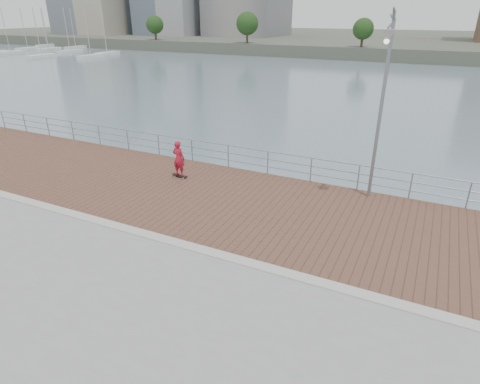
% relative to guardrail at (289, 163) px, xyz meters
% --- Properties ---
extents(water, '(400.00, 400.00, 0.00)m').
position_rel_guardrail_xyz_m(water, '(-0.00, -7.00, -2.69)').
color(water, slate).
rests_on(water, ground).
extents(brick_lane, '(40.00, 6.80, 0.02)m').
position_rel_guardrail_xyz_m(brick_lane, '(-0.00, -3.40, -0.68)').
color(brick_lane, brown).
rests_on(brick_lane, seawall).
extents(curb, '(40.00, 0.40, 0.06)m').
position_rel_guardrail_xyz_m(curb, '(-0.00, -7.00, -0.66)').
color(curb, '#B7B5AD').
rests_on(curb, seawall).
extents(far_shore, '(320.00, 95.00, 2.50)m').
position_rel_guardrail_xyz_m(far_shore, '(-0.00, 115.50, -1.44)').
color(far_shore, '#4C5142').
rests_on(far_shore, ground).
extents(guardrail, '(39.06, 0.06, 1.13)m').
position_rel_guardrail_xyz_m(guardrail, '(0.00, 0.00, 0.00)').
color(guardrail, '#8C9EA8').
rests_on(guardrail, brick_lane).
extents(street_lamp, '(0.49, 1.43, 6.73)m').
position_rel_guardrail_xyz_m(street_lamp, '(3.64, -0.99, 4.09)').
color(street_lamp, gray).
rests_on(street_lamp, brick_lane).
extents(skateboard, '(0.72, 0.20, 0.08)m').
position_rel_guardrail_xyz_m(skateboard, '(-4.44, -2.17, -0.61)').
color(skateboard, black).
rests_on(skateboard, brick_lane).
extents(skateboarder, '(0.60, 0.40, 1.62)m').
position_rel_guardrail_xyz_m(skateboarder, '(-4.44, -2.17, 0.23)').
color(skateboarder, red).
rests_on(skateboarder, skateboard).
extents(shoreline_trees, '(109.42, 4.85, 6.46)m').
position_rel_guardrail_xyz_m(shoreline_trees, '(-7.83, 70.00, 3.50)').
color(shoreline_trees, '#473323').
rests_on(shoreline_trees, far_shore).
extents(marina, '(34.53, 27.43, 9.77)m').
position_rel_guardrail_xyz_m(marina, '(-79.60, 54.73, -2.25)').
color(marina, white).
rests_on(marina, water).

